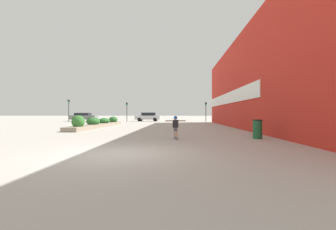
{
  "coord_description": "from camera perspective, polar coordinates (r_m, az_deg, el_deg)",
  "views": [
    {
      "loc": [
        2.04,
        -7.72,
        1.39
      ],
      "look_at": [
        1.03,
        15.57,
        1.26
      ],
      "focal_mm": 24.0,
      "sensor_mm": 36.0,
      "label": 1
    }
  ],
  "objects": [
    {
      "name": "ground_plane",
      "position": [
        8.1,
        -12.32,
        -9.55
      ],
      "size": [
        300.0,
        300.0,
        0.0
      ],
      "primitive_type": "plane",
      "color": "#ADA89E"
    },
    {
      "name": "building_wall_right",
      "position": [
        21.56,
        18.56,
        8.12
      ],
      "size": [
        0.67,
        33.38,
        8.66
      ],
      "color": "red",
      "rests_on": "ground_plane"
    },
    {
      "name": "planter_box",
      "position": [
        24.35,
        -17.1,
        -2.06
      ],
      "size": [
        1.36,
        13.24,
        1.27
      ],
      "color": "gray",
      "rests_on": "ground_plane"
    },
    {
      "name": "skateboard",
      "position": [
        12.36,
        1.91,
        -5.82
      ],
      "size": [
        0.24,
        0.62,
        0.09
      ],
      "rotation": [
        0.0,
        0.0,
        0.12
      ],
      "color": "navy",
      "rests_on": "ground_plane"
    },
    {
      "name": "skateboarder",
      "position": [
        12.3,
        1.91,
        -2.39
      ],
      "size": [
        1.11,
        0.21,
        1.19
      ],
      "rotation": [
        0.0,
        0.0,
        0.12
      ],
      "color": "tan",
      "rests_on": "skateboard"
    },
    {
      "name": "trash_bin",
      "position": [
        13.44,
        21.77,
        -3.35
      ],
      "size": [
        0.53,
        0.53,
        1.06
      ],
      "color": "#1E5B33",
      "rests_on": "ground_plane"
    },
    {
      "name": "car_leftmost",
      "position": [
        42.01,
        -5.1,
        -0.43
      ],
      "size": [
        4.61,
        2.04,
        1.62
      ],
      "rotation": [
        0.0,
        0.0,
        1.57
      ],
      "color": "#BCBCC1",
      "rests_on": "ground_plane"
    },
    {
      "name": "car_center_left",
      "position": [
        44.09,
        -20.64,
        -0.42
      ],
      "size": [
        4.74,
        2.02,
        1.56
      ],
      "rotation": [
        0.0,
        0.0,
        -1.57
      ],
      "color": "slate",
      "rests_on": "ground_plane"
    },
    {
      "name": "car_center_right",
      "position": [
        47.41,
        20.05,
        -0.46
      ],
      "size": [
        4.03,
        1.85,
        1.45
      ],
      "rotation": [
        0.0,
        0.0,
        -1.57
      ],
      "color": "silver",
      "rests_on": "ground_plane"
    },
    {
      "name": "traffic_light_left",
      "position": [
        38.82,
        -10.41,
        1.6
      ],
      "size": [
        0.28,
        0.3,
        3.31
      ],
      "color": "black",
      "rests_on": "ground_plane"
    },
    {
      "name": "traffic_light_right",
      "position": [
        38.21,
        9.6,
        1.64
      ],
      "size": [
        0.28,
        0.3,
        3.33
      ],
      "color": "black",
      "rests_on": "ground_plane"
    },
    {
      "name": "traffic_light_far_left",
      "position": [
        42.15,
        -23.92,
        1.9
      ],
      "size": [
        0.28,
        0.3,
        3.83
      ],
      "color": "black",
      "rests_on": "ground_plane"
    }
  ]
}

